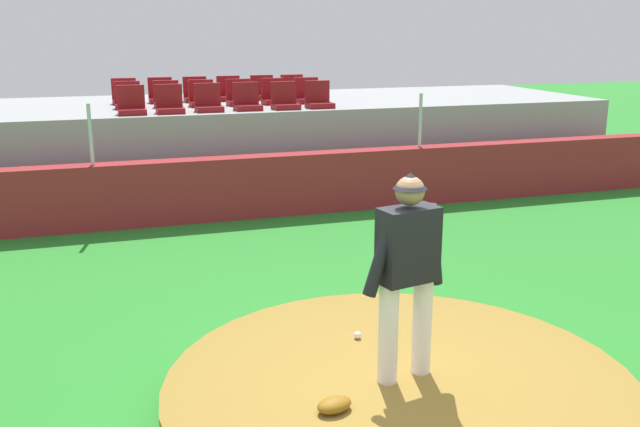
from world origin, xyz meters
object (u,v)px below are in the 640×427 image
stadium_chair_8 (202,98)px  stadium_chair_0 (132,105)px  stadium_chair_17 (293,91)px  stadium_chair_2 (208,103)px  stadium_chair_12 (125,96)px  stadium_chair_16 (263,92)px  stadium_chair_4 (285,100)px  stadium_chair_13 (161,95)px  fielding_glove (334,405)px  stadium_chair_6 (128,100)px  stadium_chair_7 (167,99)px  stadium_chair_11 (308,95)px  pitcher (408,262)px  stadium_chair_14 (196,94)px  stadium_chair_9 (239,97)px  stadium_chair_3 (247,101)px  baseball (358,335)px  stadium_chair_15 (229,93)px  stadium_chair_5 (319,99)px  stadium_chair_1 (170,104)px

stadium_chair_8 → stadium_chair_0: bearing=33.9°
stadium_chair_0 → stadium_chair_17: bearing=-152.4°
stadium_chair_2 → stadium_chair_12: bearing=-51.6°
stadium_chair_12 → stadium_chair_16: bearing=-179.3°
stadium_chair_4 → stadium_chair_13: same height
fielding_glove → stadium_chair_17: stadium_chair_17 is taller
stadium_chair_8 → stadium_chair_17: size_ratio=1.00×
stadium_chair_12 → stadium_chair_6: bearing=91.4°
stadium_chair_0 → stadium_chair_17: (3.45, 1.81, 0.00)m
stadium_chair_6 → stadium_chair_0: bearing=91.0°
stadium_chair_7 → stadium_chair_16: 2.29m
stadium_chair_11 → stadium_chair_13: (-2.83, 0.93, 0.00)m
stadium_chair_12 → stadium_chair_13: size_ratio=1.00×
stadium_chair_7 → stadium_chair_11: same height
stadium_chair_6 → pitcher: bearing=101.6°
stadium_chair_2 → stadium_chair_6: size_ratio=1.00×
stadium_chair_14 → stadium_chair_9: bearing=127.9°
stadium_chair_3 → stadium_chair_2: bearing=0.6°
baseball → stadium_chair_6: bearing=102.0°
fielding_glove → stadium_chair_2: bearing=-108.3°
pitcher → stadium_chair_8: bearing=80.8°
stadium_chair_2 → stadium_chair_13: 1.91m
baseball → stadium_chair_9: size_ratio=0.15×
stadium_chair_15 → stadium_chair_16: same height
pitcher → fielding_glove: bearing=-166.5°
stadium_chair_16 → pitcher: bearing=84.0°
stadium_chair_5 → stadium_chair_9: 1.62m
stadium_chair_2 → stadium_chair_13: (-0.69, 1.79, 0.00)m
pitcher → stadium_chair_2: (-0.42, 7.86, 0.55)m
fielding_glove → stadium_chair_8: 9.24m
stadium_chair_3 → stadium_chair_13: same height
stadium_chair_5 → stadium_chair_9: (-1.36, 0.89, 0.00)m
stadium_chair_1 → stadium_chair_5: 2.80m
stadium_chair_15 → stadium_chair_17: (1.37, -0.03, 0.00)m
stadium_chair_9 → pitcher: bearing=87.9°
stadium_chair_1 → stadium_chair_12: (-0.70, 1.81, 0.00)m
stadium_chair_13 → baseball: bearing=96.4°
baseball → stadium_chair_9: 8.03m
stadium_chair_9 → stadium_chair_12: 2.33m
stadium_chair_0 → stadium_chair_8: (1.37, 0.92, 0.00)m
stadium_chair_0 → stadium_chair_13: 1.95m
pitcher → stadium_chair_15: stadium_chair_15 is taller
stadium_chair_3 → pitcher: bearing=87.8°
stadium_chair_12 → stadium_chair_17: size_ratio=1.00×
baseball → stadium_chair_4: bearing=80.8°
stadium_chair_5 → stadium_chair_13: bearing=-33.2°
stadium_chair_7 → stadium_chair_14: bearing=-126.7°
pitcher → stadium_chair_11: bearing=67.0°
stadium_chair_9 → baseball: bearing=86.8°
stadium_chair_5 → stadium_chair_14: same height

